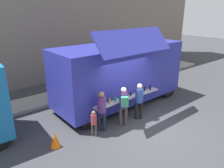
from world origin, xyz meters
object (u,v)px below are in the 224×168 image
object	(u,v)px
traffic_cone_orange	(55,140)
customer_front_ordering	(139,98)
trash_bin	(145,70)
customer_mid_with_backpack	(124,103)
child_near_queue	(94,121)
customer_rear_waiting	(102,108)
food_truck_main	(120,72)

from	to	relation	value
traffic_cone_orange	customer_front_ordering	distance (m)	3.79
trash_bin	customer_mid_with_backpack	distance (m)	7.03
trash_bin	child_near_queue	bearing A→B (deg)	-150.49
customer_mid_with_backpack	customer_rear_waiting	bearing A→B (deg)	107.25
food_truck_main	customer_front_ordering	distance (m)	1.95
child_near_queue	traffic_cone_orange	bearing A→B (deg)	136.24
trash_bin	child_near_queue	xyz separation A→B (m)	(-7.08, -4.01, 0.18)
customer_rear_waiting	trash_bin	bearing A→B (deg)	-0.62
traffic_cone_orange	trash_bin	size ratio (longest dim) A/B	0.62
food_truck_main	customer_front_ordering	bearing A→B (deg)	-104.83
child_near_queue	food_truck_main	bearing A→B (deg)	-0.37
food_truck_main	traffic_cone_orange	bearing A→B (deg)	-161.89
food_truck_main	traffic_cone_orange	size ratio (longest dim) A/B	11.86
customer_rear_waiting	food_truck_main	bearing A→B (deg)	3.30
child_near_queue	customer_rear_waiting	bearing A→B (deg)	-14.40
traffic_cone_orange	customer_front_ordering	world-z (taller)	customer_front_ordering
customer_mid_with_backpack	child_near_queue	size ratio (longest dim) A/B	1.57
traffic_cone_orange	child_near_queue	size ratio (longest dim) A/B	0.52
customer_front_ordering	traffic_cone_orange	bearing A→B (deg)	111.22
food_truck_main	customer_rear_waiting	world-z (taller)	food_truck_main
food_truck_main	customer_rear_waiting	bearing A→B (deg)	-146.15
customer_front_ordering	customer_mid_with_backpack	bearing A→B (deg)	116.80
customer_mid_with_backpack	traffic_cone_orange	bearing A→B (deg)	113.81
customer_front_ordering	child_near_queue	distance (m)	2.30
food_truck_main	customer_rear_waiting	xyz separation A→B (m)	(-2.26, -1.54, -0.64)
traffic_cone_orange	child_near_queue	world-z (taller)	child_near_queue
trash_bin	customer_rear_waiting	bearing A→B (deg)	-149.72
trash_bin	traffic_cone_orange	bearing A→B (deg)	-156.44
trash_bin	customer_front_ordering	size ratio (longest dim) A/B	0.55
traffic_cone_orange	customer_mid_with_backpack	distance (m)	2.94
trash_bin	customer_rear_waiting	size ratio (longest dim) A/B	0.55
customer_rear_waiting	child_near_queue	world-z (taller)	customer_rear_waiting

